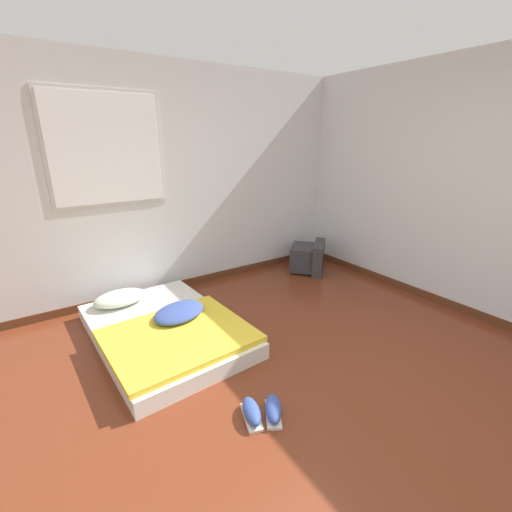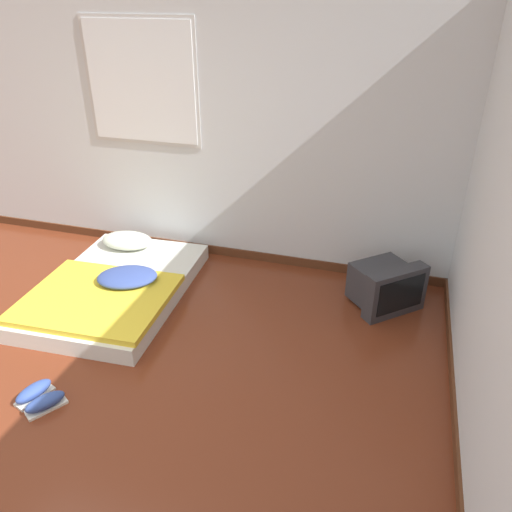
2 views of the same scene
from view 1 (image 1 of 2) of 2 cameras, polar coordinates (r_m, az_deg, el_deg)
The scene contains 5 objects.
ground_plane at distance 2.46m, azimuth 11.53°, elevation -28.21°, with size 20.00×20.00×0.00m, color maroon.
wall_back at distance 4.10m, azimuth -16.18°, elevation 11.31°, with size 7.30×0.08×2.60m.
mattress_bed at distance 3.40m, azimuth -15.06°, elevation -11.44°, with size 1.26×1.79×0.29m.
crt_tv at distance 4.89m, azimuth 8.84°, elevation -0.22°, with size 0.68×0.68×0.42m.
sneaker_pair at distance 2.54m, azimuth 1.09°, elevation -24.38°, with size 0.35×0.34×0.10m.
Camera 1 is at (-1.27, -1.11, 1.79)m, focal length 24.00 mm.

